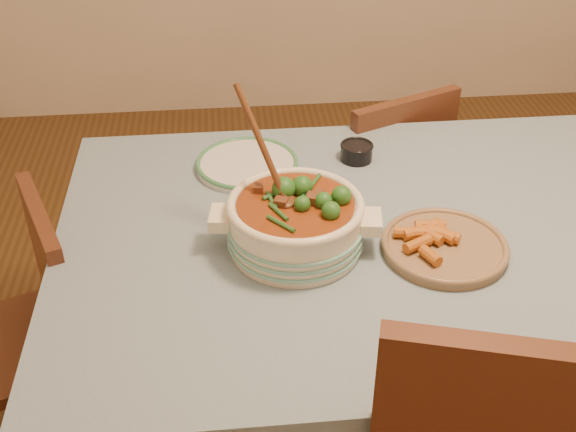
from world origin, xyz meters
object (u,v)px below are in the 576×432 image
object	(u,v)px
stew_casserole	(295,219)
condiment_bowl	(357,151)
dining_table	(409,260)
white_plate	(247,164)
chair_far	(380,184)
chair_left	(25,328)
fried_plate	(445,245)

from	to	relation	value
stew_casserole	condiment_bowl	size ratio (longest dim) A/B	3.78
dining_table	white_plate	bearing A→B (deg)	139.15
white_plate	chair_far	xyz separation A→B (m)	(0.46, 0.34, -0.31)
condiment_bowl	stew_casserole	bearing A→B (deg)	-118.91
condiment_bowl	chair_left	distance (m)	0.99
white_plate	fried_plate	distance (m)	0.59
fried_plate	stew_casserole	bearing A→B (deg)	171.49
condiment_bowl	chair_left	bearing A→B (deg)	-164.13
fried_plate	chair_far	xyz separation A→B (m)	(0.03, 0.75, -0.31)
stew_casserole	chair_left	xyz separation A→B (m)	(-0.69, 0.12, -0.38)
fried_plate	chair_left	distance (m)	1.09
fried_plate	chair_far	distance (m)	0.82
white_plate	chair_far	world-z (taller)	chair_far
dining_table	chair_far	size ratio (longest dim) A/B	2.05
condiment_bowl	chair_far	xyz separation A→B (m)	(0.16, 0.32, -0.32)
condiment_bowl	fried_plate	world-z (taller)	same
chair_far	chair_left	world-z (taller)	chair_far
stew_casserole	condiment_bowl	world-z (taller)	stew_casserole
chair_far	dining_table	bearing A→B (deg)	59.58
dining_table	stew_casserole	bearing A→B (deg)	-172.07
white_plate	chair_left	world-z (taller)	chair_left
stew_casserole	white_plate	size ratio (longest dim) A/B	1.11
condiment_bowl	chair_left	size ratio (longest dim) A/B	0.13
stew_casserole	fried_plate	bearing A→B (deg)	-8.51
chair_left	chair_far	bearing A→B (deg)	97.10
dining_table	stew_casserole	size ratio (longest dim) A/B	4.31
white_plate	fried_plate	bearing A→B (deg)	-44.24
stew_casserole	condiment_bowl	bearing A→B (deg)	61.09
white_plate	dining_table	bearing A→B (deg)	-40.85
stew_casserole	chair_left	distance (m)	0.80
stew_casserole	white_plate	xyz separation A→B (m)	(-0.09, 0.36, -0.06)
chair_far	chair_left	xyz separation A→B (m)	(-1.06, -0.58, -0.01)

